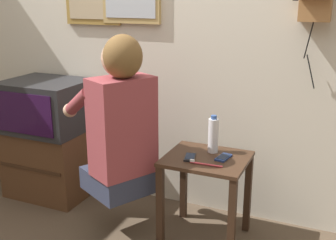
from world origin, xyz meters
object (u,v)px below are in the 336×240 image
(television, at_px, (47,106))
(water_bottle, at_px, (213,135))
(toothbrush, at_px, (204,164))
(cell_phone_spare, at_px, (223,157))
(cell_phone_held, at_px, (190,157))
(person, at_px, (120,120))

(television, height_order, water_bottle, television)
(toothbrush, bearing_deg, cell_phone_spare, -30.58)
(water_bottle, height_order, toothbrush, water_bottle)
(television, distance_m, water_bottle, 1.26)
(television, height_order, toothbrush, television)
(cell_phone_spare, distance_m, water_bottle, 0.15)
(cell_phone_held, distance_m, water_bottle, 0.20)
(television, distance_m, toothbrush, 1.31)
(cell_phone_held, distance_m, toothbrush, 0.13)
(person, distance_m, water_bottle, 0.57)
(television, xyz_separation_m, cell_phone_held, (1.17, -0.17, -0.15))
(cell_phone_spare, relative_size, toothbrush, 0.70)
(person, bearing_deg, television, 96.99)
(television, bearing_deg, water_bottle, -1.05)
(television, distance_m, cell_phone_spare, 1.36)
(cell_phone_spare, height_order, toothbrush, toothbrush)
(person, bearing_deg, water_bottle, -32.62)
(water_bottle, bearing_deg, cell_phone_held, -121.76)
(television, relative_size, cell_phone_held, 4.27)
(water_bottle, bearing_deg, cell_phone_spare, -39.78)
(cell_phone_held, xyz_separation_m, cell_phone_spare, (0.18, 0.07, 0.00))
(person, xyz_separation_m, cell_phone_spare, (0.57, 0.20, -0.21))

